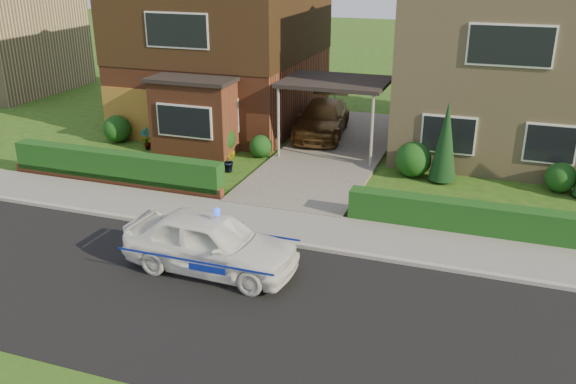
% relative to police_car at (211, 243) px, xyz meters
% --- Properties ---
extents(ground, '(120.00, 120.00, 0.00)m').
position_rel_police_car_xyz_m(ground, '(0.32, -1.24, -0.72)').
color(ground, '#214C14').
rests_on(ground, ground).
extents(road, '(60.00, 6.00, 0.02)m').
position_rel_police_car_xyz_m(road, '(0.32, -1.24, -0.72)').
color(road, black).
rests_on(road, ground).
extents(kerb, '(60.00, 0.16, 0.12)m').
position_rel_police_car_xyz_m(kerb, '(0.32, 1.81, -0.66)').
color(kerb, '#9E9993').
rests_on(kerb, ground).
extents(sidewalk, '(60.00, 2.00, 0.10)m').
position_rel_police_car_xyz_m(sidewalk, '(0.32, 2.86, -0.67)').
color(sidewalk, slate).
rests_on(sidewalk, ground).
extents(driveway, '(3.80, 12.00, 0.12)m').
position_rel_police_car_xyz_m(driveway, '(0.32, 9.76, -0.66)').
color(driveway, '#666059').
rests_on(driveway, ground).
extents(house_left, '(7.50, 9.53, 7.25)m').
position_rel_police_car_xyz_m(house_left, '(-5.46, 12.66, 3.10)').
color(house_left, brown).
rests_on(house_left, ground).
extents(house_right, '(7.50, 8.06, 7.25)m').
position_rel_police_car_xyz_m(house_right, '(6.12, 12.75, 2.95)').
color(house_right, tan).
rests_on(house_right, ground).
extents(carport_link, '(3.80, 3.00, 2.77)m').
position_rel_police_car_xyz_m(carport_link, '(0.32, 9.71, 1.94)').
color(carport_link, black).
rests_on(carport_link, ground).
extents(garage_door, '(2.20, 0.10, 2.10)m').
position_rel_police_car_xyz_m(garage_door, '(-7.93, 8.72, 0.33)').
color(garage_door, brown).
rests_on(garage_door, ground).
extents(dwarf_wall, '(7.70, 0.25, 0.36)m').
position_rel_police_car_xyz_m(dwarf_wall, '(-5.48, 4.06, -0.54)').
color(dwarf_wall, brown).
rests_on(dwarf_wall, ground).
extents(hedge_left, '(7.50, 0.55, 0.90)m').
position_rel_police_car_xyz_m(hedge_left, '(-5.48, 4.21, -0.72)').
color(hedge_left, '#123812').
rests_on(hedge_left, ground).
extents(hedge_right, '(7.50, 0.55, 0.80)m').
position_rel_police_car_xyz_m(hedge_right, '(6.12, 4.11, -0.72)').
color(hedge_right, '#123812').
rests_on(hedge_right, ground).
extents(shrub_left_far, '(1.08, 1.08, 1.08)m').
position_rel_police_car_xyz_m(shrub_left_far, '(-8.18, 8.26, -0.18)').
color(shrub_left_far, '#123812').
rests_on(shrub_left_far, ground).
extents(shrub_left_mid, '(1.32, 1.32, 1.32)m').
position_rel_police_car_xyz_m(shrub_left_mid, '(-3.68, 8.06, -0.06)').
color(shrub_left_mid, '#123812').
rests_on(shrub_left_mid, ground).
extents(shrub_left_near, '(0.84, 0.84, 0.84)m').
position_rel_police_car_xyz_m(shrub_left_near, '(-2.08, 8.36, -0.30)').
color(shrub_left_near, '#123812').
rests_on(shrub_left_near, ground).
extents(shrub_right_near, '(1.20, 1.20, 1.20)m').
position_rel_police_car_xyz_m(shrub_right_near, '(3.52, 8.16, -0.12)').
color(shrub_right_near, '#123812').
rests_on(shrub_right_near, ground).
extents(shrub_right_mid, '(0.96, 0.96, 0.96)m').
position_rel_police_car_xyz_m(shrub_right_mid, '(8.12, 8.26, -0.24)').
color(shrub_right_mid, '#123812').
rests_on(shrub_right_mid, ground).
extents(conifer_a, '(0.90, 0.90, 2.60)m').
position_rel_police_car_xyz_m(conifer_a, '(4.52, 7.96, 0.58)').
color(conifer_a, black).
rests_on(conifer_a, ground).
extents(neighbour_left, '(6.50, 7.00, 5.20)m').
position_rel_police_car_xyz_m(neighbour_left, '(-19.68, 14.76, 1.88)').
color(neighbour_left, tan).
rests_on(neighbour_left, ground).
extents(police_car, '(3.86, 4.26, 1.59)m').
position_rel_police_car_xyz_m(police_car, '(0.00, 0.00, 0.00)').
color(police_car, white).
rests_on(police_car, ground).
extents(driveway_car, '(2.42, 4.77, 1.33)m').
position_rel_police_car_xyz_m(driveway_car, '(-0.68, 11.56, 0.07)').
color(driveway_car, brown).
rests_on(driveway_car, driveway).
extents(potted_plant_a, '(0.52, 0.44, 0.84)m').
position_rel_police_car_xyz_m(potted_plant_a, '(-6.54, 7.76, -0.30)').
color(potted_plant_a, gray).
rests_on(potted_plant_a, ground).
extents(potted_plant_b, '(0.55, 0.53, 0.78)m').
position_rel_police_car_xyz_m(potted_plant_b, '(-2.48, 6.48, -0.33)').
color(potted_plant_b, gray).
rests_on(potted_plant_b, ground).
extents(potted_plant_c, '(0.50, 0.50, 0.86)m').
position_rel_police_car_xyz_m(potted_plant_c, '(-2.18, 4.76, -0.29)').
color(potted_plant_c, gray).
rests_on(potted_plant_c, ground).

